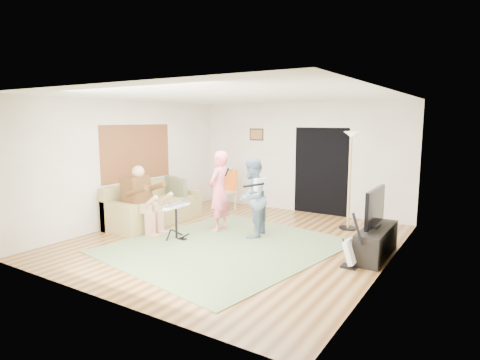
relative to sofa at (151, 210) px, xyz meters
name	(u,v)px	position (x,y,z in m)	size (l,w,h in m)	color
floor	(234,241)	(2.30, -0.15, -0.30)	(6.00, 6.00, 0.00)	brown
walls	(234,170)	(2.30, -0.15, 1.05)	(5.50, 6.00, 2.70)	silver
ceiling	(234,96)	(2.30, -0.15, 2.40)	(6.00, 6.00, 0.00)	white
window_blinds	(137,153)	(-0.44, 0.05, 1.25)	(2.05, 2.05, 0.00)	brown
doorway	(321,171)	(2.85, 2.84, 0.75)	(2.10, 2.10, 0.00)	black
picture_frame	(257,135)	(1.05, 2.84, 1.60)	(0.42, 0.03, 0.32)	#3F2314
area_rug	(226,246)	(2.37, -0.54, -0.29)	(3.38, 3.83, 0.02)	#5C7044
sofa	(151,210)	(0.00, 0.00, 0.00)	(0.92, 2.23, 0.90)	#9C8A4E
drummer	(143,207)	(0.43, -0.65, 0.23)	(0.89, 0.50, 1.37)	#593719
drum_kit	(176,224)	(1.30, -0.65, 0.01)	(0.38, 0.68, 0.70)	black
singer	(219,191)	(1.63, 0.30, 0.53)	(0.60, 0.40, 1.66)	#FF6E7E
microphone	(227,172)	(1.83, 0.30, 0.94)	(0.06, 0.06, 0.24)	black
guitarist	(252,198)	(2.45, 0.27, 0.48)	(0.76, 0.59, 1.57)	slate
guitar_held	(261,184)	(2.65, 0.27, 0.76)	(0.12, 0.60, 0.26)	silver
guitar_spare	(351,252)	(4.59, -0.36, -0.05)	(0.32, 0.28, 0.88)	black
torchiere_lamp	(351,163)	(3.86, 1.86, 1.10)	(0.37, 0.37, 2.04)	black
dining_chair	(226,196)	(0.66, 1.97, 0.07)	(0.51, 0.53, 1.03)	#D5B78A
tv_cabinet	(376,242)	(4.80, 0.39, -0.05)	(0.40, 1.40, 0.50)	black
television	(375,207)	(4.75, 0.39, 0.55)	(0.06, 1.05, 0.62)	black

